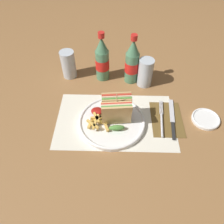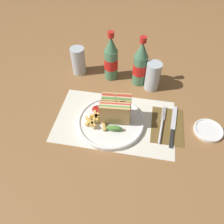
# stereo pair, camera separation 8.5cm
# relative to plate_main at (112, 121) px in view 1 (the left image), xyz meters

# --- Properties ---
(ground_plane) EXTENTS (4.00, 4.00, 0.00)m
(ground_plane) POSITION_rel_plate_main_xyz_m (-0.02, -0.00, -0.01)
(ground_plane) COLOR olive
(placemat) EXTENTS (0.47, 0.29, 0.00)m
(placemat) POSITION_rel_plate_main_xyz_m (0.01, 0.01, -0.01)
(placemat) COLOR silver
(placemat) RESTS_ON ground_plane
(plate_main) EXTENTS (0.26, 0.26, 0.02)m
(plate_main) POSITION_rel_plate_main_xyz_m (0.00, 0.00, 0.00)
(plate_main) COLOR white
(plate_main) RESTS_ON ground_plane
(club_sandwich) EXTENTS (0.12, 0.10, 0.15)m
(club_sandwich) POSITION_rel_plate_main_xyz_m (0.02, -0.00, 0.06)
(club_sandwich) COLOR tan
(club_sandwich) RESTS_ON plate_main
(fries_pile) EXTENTS (0.08, 0.11, 0.02)m
(fries_pile) POSITION_rel_plate_main_xyz_m (-0.05, -0.02, 0.02)
(fries_pile) COLOR gold
(fries_pile) RESTS_ON plate_main
(ketchup_blob) EXTENTS (0.05, 0.04, 0.02)m
(ketchup_blob) POSITION_rel_plate_main_xyz_m (-0.06, 0.03, 0.02)
(ketchup_blob) COLOR maroon
(ketchup_blob) RESTS_ON plate_main
(napkin) EXTENTS (0.12, 0.18, 0.00)m
(napkin) POSITION_rel_plate_main_xyz_m (0.22, 0.02, -0.01)
(napkin) COLOR brown
(napkin) RESTS_ON ground_plane
(fork) EXTENTS (0.03, 0.19, 0.01)m
(fork) POSITION_rel_plate_main_xyz_m (0.20, 0.00, -0.00)
(fork) COLOR silver
(fork) RESTS_ON napkin
(knife) EXTENTS (0.03, 0.21, 0.00)m
(knife) POSITION_rel_plate_main_xyz_m (0.24, 0.02, -0.00)
(knife) COLOR black
(knife) RESTS_ON napkin
(coke_bottle_near) EXTENTS (0.06, 0.06, 0.23)m
(coke_bottle_near) POSITION_rel_plate_main_xyz_m (-0.05, 0.28, 0.09)
(coke_bottle_near) COLOR #4C7F5B
(coke_bottle_near) RESTS_ON ground_plane
(coke_bottle_far) EXTENTS (0.06, 0.06, 0.23)m
(coke_bottle_far) POSITION_rel_plate_main_xyz_m (0.08, 0.26, 0.09)
(coke_bottle_far) COLOR #4C7F5B
(coke_bottle_far) RESTS_ON ground_plane
(glass_near) EXTENTS (0.07, 0.07, 0.13)m
(glass_near) POSITION_rel_plate_main_xyz_m (0.14, 0.23, 0.06)
(glass_near) COLOR silver
(glass_near) RESTS_ON ground_plane
(glass_far) EXTENTS (0.07, 0.07, 0.13)m
(glass_far) POSITION_rel_plate_main_xyz_m (-0.21, 0.29, 0.05)
(glass_far) COLOR silver
(glass_far) RESTS_ON ground_plane
(side_saucer) EXTENTS (0.11, 0.11, 0.01)m
(side_saucer) POSITION_rel_plate_main_xyz_m (0.37, 0.02, -0.00)
(side_saucer) COLOR white
(side_saucer) RESTS_ON ground_plane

